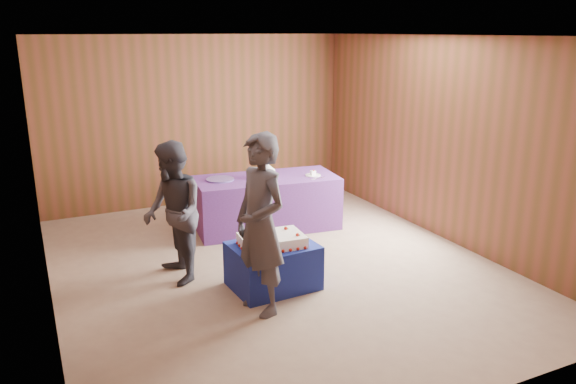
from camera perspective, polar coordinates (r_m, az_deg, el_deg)
ground at (r=6.88m, az=-1.38°, el=-7.52°), size 6.00×6.00×0.00m
room_shell at (r=6.37m, az=-1.49°, el=7.51°), size 5.04×6.04×2.72m
cake_table at (r=6.26m, az=-1.53°, el=-7.49°), size 0.94×0.75×0.50m
serving_table at (r=8.06m, az=-2.19°, el=-1.09°), size 2.09×1.13×0.75m
sheet_cake at (r=6.11m, az=-1.64°, el=-4.94°), size 0.74×0.54×0.16m
vase at (r=7.89m, az=-2.11°, el=2.27°), size 0.25×0.25×0.24m
flower_spray at (r=7.83m, az=-2.13°, el=4.26°), size 0.25×0.24×0.19m
platter at (r=7.86m, az=-6.90°, el=1.29°), size 0.45×0.45×0.02m
plate at (r=8.05m, az=2.55°, el=1.71°), size 0.27×0.27×0.01m
cake_slice at (r=8.04m, az=2.56°, el=1.98°), size 0.07×0.06×0.08m
knife at (r=7.90m, az=3.03°, el=1.39°), size 0.26×0.07×0.00m
guest_left at (r=5.52m, az=-2.81°, el=-3.36°), size 0.58×0.75×1.83m
guest_right at (r=6.35m, az=-11.59°, el=-2.12°), size 0.62×0.79×1.61m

